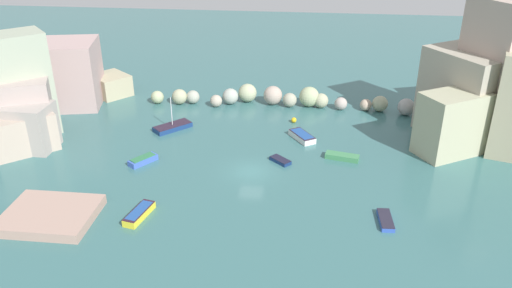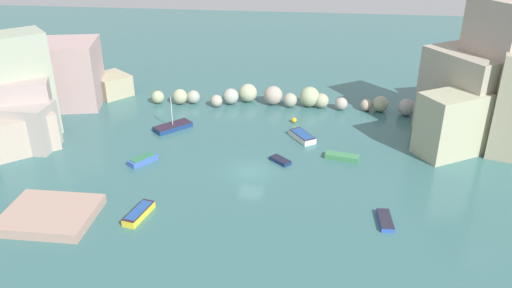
{
  "view_description": "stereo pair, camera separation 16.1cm",
  "coord_description": "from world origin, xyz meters",
  "px_view_note": "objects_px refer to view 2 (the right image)",
  "views": [
    {
      "loc": [
        5.78,
        -46.42,
        26.07
      ],
      "look_at": [
        0.0,
        4.53,
        1.0
      ],
      "focal_mm": 36.18,
      "sensor_mm": 36.0,
      "label": 1
    },
    {
      "loc": [
        5.94,
        -46.4,
        26.07
      ],
      "look_at": [
        0.0,
        4.53,
        1.0
      ],
      "focal_mm": 36.18,
      "sensor_mm": 36.0,
      "label": 2
    }
  ],
  "objects_px": {
    "moored_boat_4": "(143,160)",
    "moored_boat_6": "(302,136)",
    "stone_dock": "(50,215)",
    "moored_boat_1": "(139,213)",
    "channel_buoy": "(294,120)",
    "moored_boat_2": "(342,157)",
    "moored_boat_5": "(385,220)",
    "moored_boat_0": "(280,160)",
    "moored_boat_3": "(173,127)"
  },
  "relations": [
    {
      "from": "stone_dock",
      "to": "moored_boat_0",
      "type": "xyz_separation_m",
      "value": [
        19.46,
        13.06,
        -0.24
      ]
    },
    {
      "from": "moored_boat_3",
      "to": "channel_buoy",
      "type": "bearing_deg",
      "value": 148.67
    },
    {
      "from": "stone_dock",
      "to": "moored_boat_3",
      "type": "height_order",
      "value": "moored_boat_3"
    },
    {
      "from": "channel_buoy",
      "to": "moored_boat_0",
      "type": "xyz_separation_m",
      "value": [
        -0.94,
        -10.8,
        -0.12
      ]
    },
    {
      "from": "moored_boat_5",
      "to": "moored_boat_6",
      "type": "height_order",
      "value": "moored_boat_6"
    },
    {
      "from": "moored_boat_1",
      "to": "moored_boat_2",
      "type": "bearing_deg",
      "value": -41.24
    },
    {
      "from": "moored_boat_1",
      "to": "moored_boat_3",
      "type": "bearing_deg",
      "value": 18.74
    },
    {
      "from": "moored_boat_2",
      "to": "moored_boat_4",
      "type": "distance_m",
      "value": 21.47
    },
    {
      "from": "moored_boat_3",
      "to": "moored_boat_6",
      "type": "bearing_deg",
      "value": 130.66
    },
    {
      "from": "moored_boat_0",
      "to": "moored_boat_2",
      "type": "xyz_separation_m",
      "value": [
        6.61,
        1.49,
        0.07
      ]
    },
    {
      "from": "channel_buoy",
      "to": "moored_boat_2",
      "type": "relative_size",
      "value": 0.18
    },
    {
      "from": "moored_boat_3",
      "to": "moored_boat_5",
      "type": "distance_m",
      "value": 29.29
    },
    {
      "from": "moored_boat_0",
      "to": "moored_boat_1",
      "type": "bearing_deg",
      "value": 87.58
    },
    {
      "from": "moored_boat_0",
      "to": "moored_boat_1",
      "type": "relative_size",
      "value": 0.63
    },
    {
      "from": "stone_dock",
      "to": "moored_boat_1",
      "type": "relative_size",
      "value": 1.99
    },
    {
      "from": "moored_boat_1",
      "to": "moored_boat_2",
      "type": "distance_m",
      "value": 22.68
    },
    {
      "from": "moored_boat_1",
      "to": "moored_boat_5",
      "type": "bearing_deg",
      "value": -72.77
    },
    {
      "from": "stone_dock",
      "to": "moored_boat_1",
      "type": "xyz_separation_m",
      "value": [
        7.7,
        1.27,
        -0.08
      ]
    },
    {
      "from": "moored_boat_1",
      "to": "moored_boat_2",
      "type": "relative_size",
      "value": 1.04
    },
    {
      "from": "moored_boat_0",
      "to": "moored_boat_1",
      "type": "height_order",
      "value": "moored_boat_1"
    },
    {
      "from": "stone_dock",
      "to": "moored_boat_4",
      "type": "bearing_deg",
      "value": 66.64
    },
    {
      "from": "moored_boat_1",
      "to": "moored_boat_6",
      "type": "height_order",
      "value": "moored_boat_6"
    },
    {
      "from": "channel_buoy",
      "to": "moored_boat_1",
      "type": "height_order",
      "value": "moored_boat_1"
    },
    {
      "from": "moored_boat_1",
      "to": "moored_boat_4",
      "type": "relative_size",
      "value": 1.21
    },
    {
      "from": "moored_boat_0",
      "to": "moored_boat_5",
      "type": "relative_size",
      "value": 0.76
    },
    {
      "from": "stone_dock",
      "to": "moored_boat_5",
      "type": "height_order",
      "value": "stone_dock"
    },
    {
      "from": "moored_boat_0",
      "to": "moored_boat_5",
      "type": "bearing_deg",
      "value": 177.02
    },
    {
      "from": "moored_boat_4",
      "to": "moored_boat_6",
      "type": "xyz_separation_m",
      "value": [
        16.73,
        7.84,
        0.04
      ]
    },
    {
      "from": "moored_boat_1",
      "to": "moored_boat_2",
      "type": "xyz_separation_m",
      "value": [
        18.38,
        13.29,
        -0.09
      ]
    },
    {
      "from": "channel_buoy",
      "to": "moored_boat_2",
      "type": "bearing_deg",
      "value": -58.63
    },
    {
      "from": "moored_boat_4",
      "to": "moored_boat_5",
      "type": "xyz_separation_m",
      "value": [
        24.58,
        -8.34,
        -0.12
      ]
    },
    {
      "from": "moored_boat_2",
      "to": "moored_boat_4",
      "type": "relative_size",
      "value": 1.16
    },
    {
      "from": "moored_boat_1",
      "to": "moored_boat_3",
      "type": "xyz_separation_m",
      "value": [
        -1.94,
        18.89,
        -0.04
      ]
    },
    {
      "from": "moored_boat_0",
      "to": "moored_boat_6",
      "type": "xyz_separation_m",
      "value": [
        2.13,
        6.04,
        0.17
      ]
    },
    {
      "from": "moored_boat_2",
      "to": "moored_boat_5",
      "type": "xyz_separation_m",
      "value": [
        3.36,
        -11.64,
        -0.06
      ]
    },
    {
      "from": "moored_boat_1",
      "to": "moored_boat_4",
      "type": "distance_m",
      "value": 10.39
    },
    {
      "from": "moored_boat_0",
      "to": "moored_boat_3",
      "type": "height_order",
      "value": "moored_boat_3"
    },
    {
      "from": "moored_boat_3",
      "to": "moored_boat_4",
      "type": "relative_size",
      "value": 1.42
    },
    {
      "from": "moored_boat_0",
      "to": "moored_boat_5",
      "type": "height_order",
      "value": "moored_boat_5"
    },
    {
      "from": "channel_buoy",
      "to": "moored_boat_5",
      "type": "bearing_deg",
      "value": -66.66
    },
    {
      "from": "moored_boat_0",
      "to": "moored_boat_2",
      "type": "distance_m",
      "value": 6.78
    },
    {
      "from": "moored_boat_2",
      "to": "moored_boat_1",
      "type": "bearing_deg",
      "value": -131.57
    },
    {
      "from": "stone_dock",
      "to": "moored_boat_4",
      "type": "relative_size",
      "value": 2.41
    },
    {
      "from": "moored_boat_4",
      "to": "moored_boat_5",
      "type": "relative_size",
      "value": 1.0
    },
    {
      "from": "moored_boat_0",
      "to": "stone_dock",
      "type": "bearing_deg",
      "value": 76.37
    },
    {
      "from": "moored_boat_0",
      "to": "moored_boat_4",
      "type": "bearing_deg",
      "value": 49.55
    },
    {
      "from": "moored_boat_2",
      "to": "channel_buoy",
      "type": "bearing_deg",
      "value": 133.93
    },
    {
      "from": "moored_boat_5",
      "to": "moored_boat_1",
      "type": "bearing_deg",
      "value": -88.45
    },
    {
      "from": "channel_buoy",
      "to": "moored_boat_6",
      "type": "height_order",
      "value": "moored_boat_6"
    },
    {
      "from": "moored_boat_2",
      "to": "moored_boat_6",
      "type": "xyz_separation_m",
      "value": [
        -4.49,
        4.55,
        0.09
      ]
    }
  ]
}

